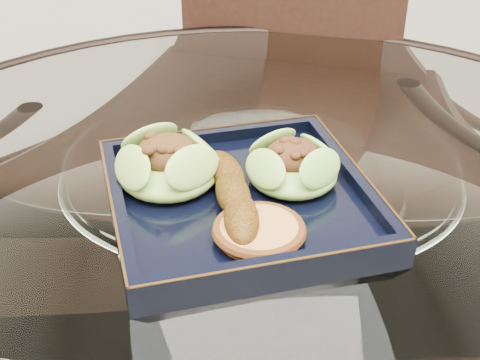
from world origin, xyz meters
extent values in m
cylinder|color=white|center=(0.00, 0.00, 0.76)|extent=(1.10, 1.10, 0.01)
torus|color=black|center=(0.00, 0.00, 0.76)|extent=(1.13, 1.13, 0.02)
cylinder|color=black|center=(0.28, 0.28, 0.38)|extent=(0.04, 0.04, 0.75)
cylinder|color=black|center=(-0.28, 0.28, 0.38)|extent=(0.04, 0.04, 0.75)
cube|color=black|center=(0.08, 0.36, 0.47)|extent=(0.55, 0.55, 0.04)
cube|color=black|center=(0.15, 0.53, 0.75)|extent=(0.38, 0.18, 0.46)
cylinder|color=black|center=(-0.02, 0.59, 0.23)|extent=(0.03, 0.03, 0.45)
cylinder|color=black|center=(0.31, 0.45, 0.23)|extent=(0.03, 0.03, 0.45)
cube|color=black|center=(-0.03, -0.03, 0.77)|extent=(0.30, 0.30, 0.02)
ellipsoid|color=#538F29|center=(-0.10, 0.01, 0.80)|extent=(0.12, 0.12, 0.04)
ellipsoid|color=#568C28|center=(0.03, -0.01, 0.80)|extent=(0.11, 0.11, 0.04)
ellipsoid|color=#623B0A|center=(-0.04, -0.05, 0.80)|extent=(0.04, 0.16, 0.03)
cylinder|color=#C98043|center=(-0.02, -0.11, 0.79)|extent=(0.10, 0.10, 0.01)
camera|label=1|loc=(-0.12, -0.61, 1.17)|focal=50.00mm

